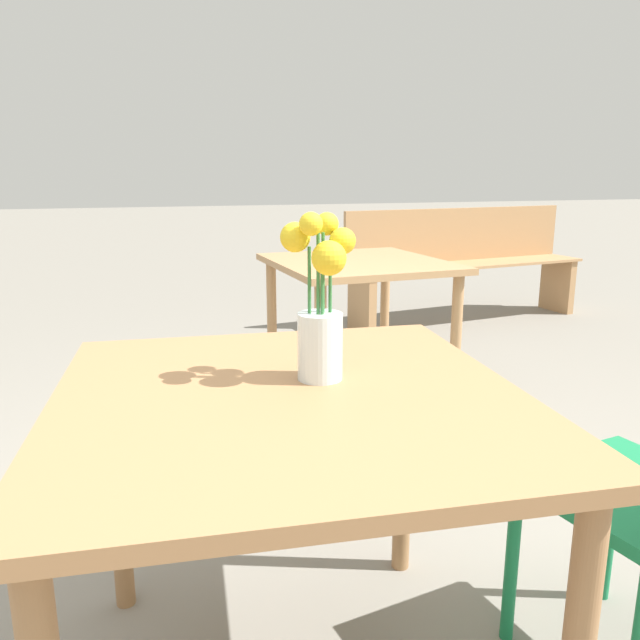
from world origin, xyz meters
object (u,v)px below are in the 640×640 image
object	(u,v)px
table_front	(290,436)
table_back	(358,283)
flower_vase	(320,314)
bench_near	(463,258)

from	to	relation	value
table_front	table_back	xyz separation A→B (m)	(0.76, 1.64, -0.01)
table_front	flower_vase	world-z (taller)	flower_vase
bench_near	table_back	size ratio (longest dim) A/B	2.24
bench_near	table_back	xyz separation A→B (m)	(-1.41, -1.46, 0.13)
table_front	flower_vase	size ratio (longest dim) A/B	2.95
flower_vase	table_back	xyz separation A→B (m)	(0.68, 1.58, -0.24)
table_front	flower_vase	xyz separation A→B (m)	(0.08, 0.06, 0.23)
bench_near	table_back	bearing A→B (deg)	-133.98
bench_near	flower_vase	bearing A→B (deg)	-124.50
table_front	table_back	bearing A→B (deg)	65.07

